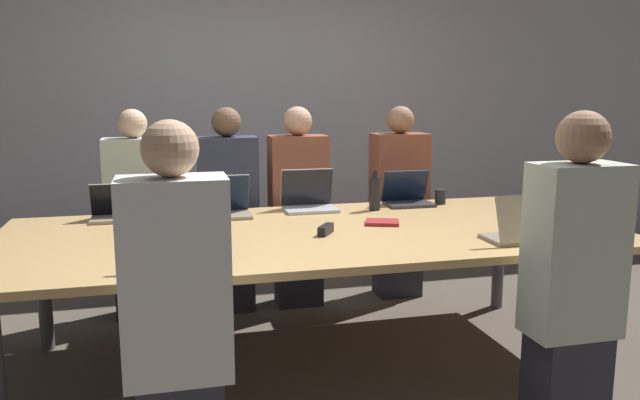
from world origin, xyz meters
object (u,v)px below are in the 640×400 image
at_px(cup_far_right, 440,197).
at_px(person_far_left, 137,218).
at_px(laptop_far_left, 118,209).
at_px(bottle_far_left, 166,201).
at_px(person_far_center, 298,210).
at_px(person_far_right, 399,205).
at_px(laptop_far_midleft, 221,204).
at_px(bottle_near_right, 564,214).
at_px(laptop_near_left, 187,251).
at_px(person_near_right, 573,278).
at_px(bottle_far_right, 375,193).
at_px(person_near_left, 177,316).
at_px(laptop_far_center, 308,198).
at_px(person_far_midleft, 229,214).
at_px(laptop_far_right, 407,195).
at_px(laptop_near_right, 525,228).
at_px(cup_far_left, 158,212).
at_px(stapler, 326,230).

height_order(cup_far_right, person_far_left, person_far_left).
relative_size(laptop_far_left, bottle_far_left, 1.18).
bearing_deg(person_far_center, person_far_right, 1.33).
distance_m(laptop_far_midleft, bottle_near_right, 1.97).
distance_m(laptop_near_left, laptop_far_midleft, 1.12).
bearing_deg(person_near_right, laptop_far_left, -37.03).
height_order(bottle_far_right, laptop_far_left, bottle_far_right).
bearing_deg(laptop_near_left, person_near_left, 81.79).
relative_size(laptop_far_center, person_far_center, 0.24).
relative_size(person_far_midleft, bottle_near_right, 5.53).
bearing_deg(laptop_far_midleft, laptop_far_right, 3.79).
relative_size(person_far_midleft, laptop_near_right, 4.00).
relative_size(laptop_near_left, laptop_far_right, 1.10).
height_order(bottle_near_right, person_far_right, person_far_right).
height_order(laptop_far_left, cup_far_left, laptop_far_left).
relative_size(laptop_near_right, cup_far_left, 3.87).
xyz_separation_m(person_near_right, laptop_far_center, (-0.84, 1.55, 0.14)).
xyz_separation_m(person_far_center, stapler, (-0.09, -1.11, 0.11)).
relative_size(person_near_right, cup_far_left, 15.80).
height_order(person_far_midleft, cup_far_left, person_far_midleft).
bearing_deg(bottle_near_right, bottle_far_left, 156.32).
relative_size(bottle_near_right, cup_far_right, 2.56).
distance_m(person_far_center, laptop_far_right, 0.79).
bearing_deg(stapler, laptop_near_right, 9.17).
height_order(person_far_left, stapler, person_far_left).
xyz_separation_m(laptop_far_midleft, laptop_far_right, (1.25, 0.08, -0.01)).
height_order(person_far_center, laptop_far_right, person_far_center).
distance_m(person_near_left, cup_far_right, 2.36).
xyz_separation_m(person_near_right, bottle_far_left, (-1.74, 1.43, 0.18)).
height_order(person_near_right, laptop_far_center, person_near_right).
bearing_deg(laptop_near_left, cup_far_left, -83.38).
xyz_separation_m(person_near_left, bottle_far_right, (1.28, 1.44, 0.19)).
distance_m(laptop_near_left, person_far_center, 1.78).
height_order(person_far_midleft, stapler, person_far_midleft).
distance_m(person_far_right, stapler, 1.42).
distance_m(person_near_right, bottle_far_left, 2.26).
xyz_separation_m(person_near_left, cup_far_left, (-0.07, 1.45, 0.12)).
bearing_deg(cup_far_left, bottle_near_right, -23.57).
bearing_deg(laptop_far_left, bottle_near_right, -23.02).
bearing_deg(laptop_far_right, person_far_midleft, 161.26).
height_order(person_near_left, bottle_near_right, person_near_left).
xyz_separation_m(laptop_far_left, cup_far_left, (0.23, -0.07, -0.02)).
distance_m(bottle_near_right, cup_far_right, 1.03).
bearing_deg(laptop_far_center, bottle_far_left, -172.42).
height_order(laptop_near_left, person_far_left, person_far_left).
distance_m(laptop_far_left, stapler, 1.29).
bearing_deg(person_far_center, laptop_far_midleft, -140.59).
relative_size(cup_far_right, stapler, 0.67).
bearing_deg(laptop_near_left, bottle_far_right, -139.61).
relative_size(laptop_far_midleft, bottle_near_right, 1.38).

